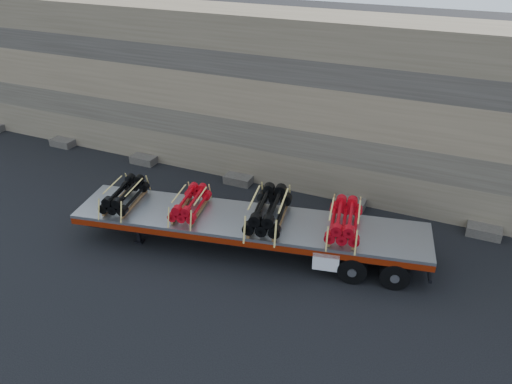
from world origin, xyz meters
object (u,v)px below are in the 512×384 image
bundle_midfront (190,204)px  bundle_front (125,195)px  trailer (248,234)px  bundle_rear (344,221)px  bundle_midrear (269,211)px

bundle_midfront → bundle_front: bearing=180.0°
bundle_front → trailer: bearing=0.0°
bundle_midfront → bundle_rear: size_ratio=0.88×
bundle_front → bundle_rear: (7.59, 1.52, 0.02)m
bundle_midfront → bundle_rear: 5.28m
bundle_midrear → bundle_midfront: bearing=180.0°
trailer → bundle_midfront: (-2.03, -0.41, 0.94)m
trailer → bundle_midfront: bundle_midfront is taller
bundle_rear → bundle_midrear: bearing=180.0°
bundle_midrear → bundle_rear: 2.51m
bundle_midfront → bundle_rear: bearing=-0.0°
trailer → bundle_midrear: 1.25m
bundle_front → bundle_midfront: bearing=0.0°
trailer → bundle_front: bearing=-180.0°
bundle_front → bundle_midfront: bundle_front is taller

